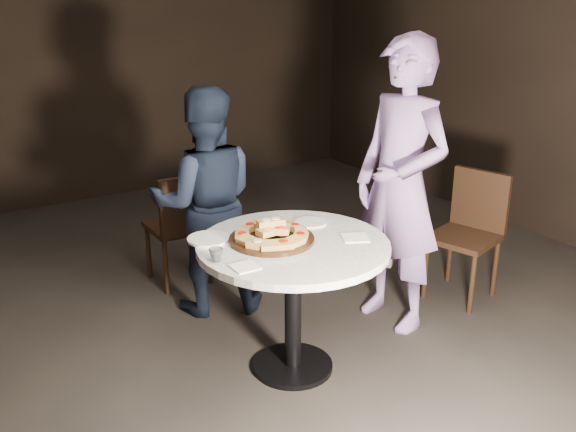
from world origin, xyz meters
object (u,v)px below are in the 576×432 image
Objects in this scene: chair_right at (471,226)px; diner_teal at (401,186)px; water_glass at (216,255)px; chair_far at (182,221)px; diner_navy at (205,202)px; table at (293,267)px; serving_board at (272,239)px; focaccia_pile at (272,232)px.

chair_right is 0.78m from diner_teal.
chair_far is at bearing 73.95° from water_glass.
diner_navy is at bearing 90.29° from chair_far.
chair_right is at bearing 144.16° from chair_far.
diner_navy is at bearing 94.16° from table.
chair_far reaches higher than table.
diner_navy is (0.02, 0.83, -0.04)m from serving_board.
serving_board is 1.11× the size of focaccia_pile.
water_glass is 0.08× the size of chair_right.
water_glass is at bearing -167.73° from serving_board.
diner_navy is (0.38, 0.91, -0.06)m from water_glass.
chair_far reaches higher than serving_board.
diner_navy reaches higher than chair_right.
chair_far is at bearing -148.79° from diner_teal.
chair_far is (0.01, 1.23, -0.33)m from focaccia_pile.
diner_teal is at bearing 3.17° from serving_board.
chair_right is (1.59, -1.16, 0.01)m from chair_far.
serving_board is 0.54× the size of chair_far.
chair_far is (-0.07, 1.31, -0.14)m from table.
water_glass is at bearing -167.51° from focaccia_pile.
diner_navy reaches higher than focaccia_pile.
water_glass is 0.08× the size of chair_far.
focaccia_pile is at bearing -93.42° from diner_teal.
serving_board is at bearing -139.35° from focaccia_pile.
serving_board is at bearing 137.25° from table.
table is 0.92m from diner_navy.
table is 0.19m from serving_board.
table is 0.48m from water_glass.
chair_far is at bearing -68.06° from diner_navy.
table is 0.75× the size of diner_teal.
chair_right is (1.52, 0.15, -0.13)m from table.
water_glass is at bearing -179.81° from table.
chair_far is 0.47× the size of diner_teal.
water_glass is (-0.36, -0.08, -0.02)m from focaccia_pile.
diner_teal is (0.91, -1.18, 0.41)m from chair_far.
diner_teal is (0.91, -0.78, 0.16)m from diner_navy.
serving_board is at bearing -93.31° from diner_teal.
diner_navy is (-0.07, 0.91, 0.11)m from table.
focaccia_pile reaches higher than chair_right.
chair_right is (1.61, 0.08, -0.28)m from serving_board.
focaccia_pile reaches higher than chair_far.
diner_navy is (-1.59, 0.76, 0.24)m from chair_right.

